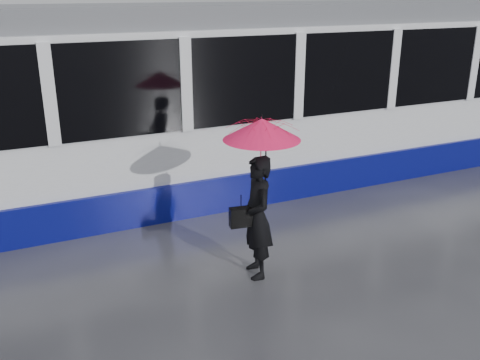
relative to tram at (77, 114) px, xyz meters
name	(u,v)px	position (x,y,z in m)	size (l,w,h in m)	color
ground	(229,247)	(1.64, -2.50, -1.64)	(90.00, 90.00, 0.00)	#2D2D32
rails	(176,191)	(1.64, 0.00, -1.63)	(34.00, 1.51, 0.02)	#3F3D38
tram	(77,114)	(0.00, 0.00, 0.00)	(26.00, 2.56, 3.35)	white
woman	(257,218)	(1.67, -3.37, -0.82)	(0.60, 0.39, 1.64)	black
umbrella	(262,144)	(1.72, -3.37, 0.16)	(1.10, 1.10, 1.11)	#F81485
handbag	(241,217)	(1.45, -3.35, -0.78)	(0.31, 0.17, 0.43)	black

